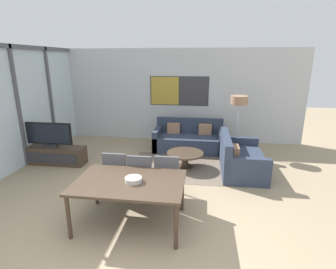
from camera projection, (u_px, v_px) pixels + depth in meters
name	position (u px, v px, depth m)	size (l,w,h in m)	color
ground_plane	(129.00, 254.00, 3.45)	(24.00, 24.00, 0.00)	#9E896B
wall_back	(175.00, 96.00, 8.04)	(7.68, 0.09, 2.80)	silver
window_wall_left	(17.00, 102.00, 5.96)	(0.07, 5.24, 2.80)	silver
area_rug	(185.00, 167.00, 6.24)	(2.62, 1.79, 0.01)	#706051
tv_console	(51.00, 155.00, 6.42)	(1.67, 0.42, 0.43)	#423326
television	(49.00, 135.00, 6.28)	(1.15, 0.20, 0.60)	#2D2D33
sofa_main	(189.00, 140.00, 7.44)	(1.92, 0.93, 0.84)	#2D384C
sofa_side	(238.00, 160.00, 5.94)	(0.93, 1.59, 0.84)	#2D384C
coffee_table	(185.00, 156.00, 6.16)	(0.86, 0.86, 0.37)	#423326
dining_table	(130.00, 185.00, 3.93)	(1.64, 1.08, 0.72)	#423326
dining_chair_left	(117.00, 171.00, 4.79)	(0.46, 0.46, 0.89)	#4C4C51
dining_chair_centre	(141.00, 174.00, 4.67)	(0.46, 0.46, 0.89)	#4C4C51
dining_chair_right	(168.00, 175.00, 4.65)	(0.46, 0.46, 0.89)	#4C4C51
fruit_bowl	(133.00, 179.00, 3.87)	(0.26, 0.26, 0.07)	#B7B2A8
floor_lamp	(239.00, 103.00, 6.81)	(0.44, 0.44, 1.57)	#2D2D33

